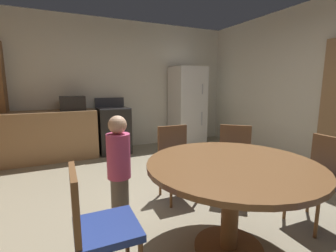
% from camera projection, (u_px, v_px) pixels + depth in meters
% --- Properties ---
extents(ground_plane, '(14.00, 14.00, 0.00)m').
position_uv_depth(ground_plane, '(185.00, 208.00, 2.67)').
color(ground_plane, gray).
extents(wall_back, '(5.47, 0.12, 2.70)m').
position_uv_depth(wall_back, '(117.00, 86.00, 5.12)').
color(wall_back, silver).
rests_on(wall_back, ground).
extents(wall_right, '(0.12, 5.51, 2.70)m').
position_uv_depth(wall_right, '(323.00, 86.00, 3.78)').
color(wall_right, silver).
rests_on(wall_right, ground).
extents(kitchen_counter, '(1.88, 0.60, 0.90)m').
position_uv_depth(kitchen_counter, '(42.00, 136.00, 4.28)').
color(kitchen_counter, '#9E754C').
rests_on(kitchen_counter, ground).
extents(oven_range, '(0.60, 0.60, 1.10)m').
position_uv_depth(oven_range, '(113.00, 130.00, 4.83)').
color(oven_range, black).
rests_on(oven_range, ground).
extents(refrigerator, '(0.68, 0.68, 1.76)m').
position_uv_depth(refrigerator, '(187.00, 106.00, 5.42)').
color(refrigerator, white).
rests_on(refrigerator, ground).
extents(microwave, '(0.44, 0.32, 0.26)m').
position_uv_depth(microwave, '(73.00, 103.00, 4.42)').
color(microwave, black).
rests_on(microwave, kitchen_counter).
extents(dining_table, '(1.35, 1.35, 0.76)m').
position_uv_depth(dining_table, '(231.00, 180.00, 1.90)').
color(dining_table, brown).
rests_on(dining_table, ground).
extents(chair_east, '(0.42, 0.42, 0.87)m').
position_uv_depth(chair_east, '(321.00, 175.00, 2.31)').
color(chair_east, brown).
rests_on(chair_east, ground).
extents(chair_west, '(0.41, 0.41, 0.87)m').
position_uv_depth(chair_west, '(96.00, 224.00, 1.49)').
color(chair_west, brown).
rests_on(chair_west, ground).
extents(chair_northeast, '(0.57, 0.57, 0.87)m').
position_uv_depth(chair_northeast, '(234.00, 156.00, 2.91)').
color(chair_northeast, brown).
rests_on(chair_northeast, ground).
extents(chair_north, '(0.42, 0.42, 0.87)m').
position_uv_depth(chair_north, '(176.00, 157.00, 2.88)').
color(chair_north, brown).
rests_on(chair_north, ground).
extents(person_child, '(0.31, 0.31, 1.09)m').
position_uv_depth(person_child, '(119.00, 169.00, 2.24)').
color(person_child, '#665B51').
rests_on(person_child, ground).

